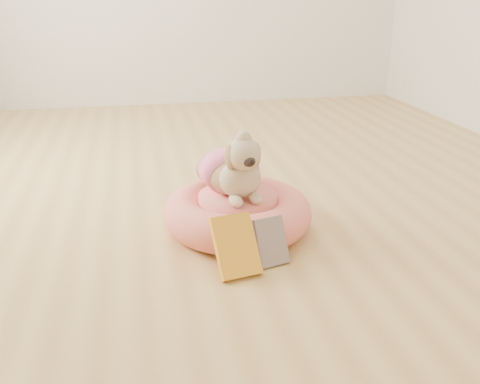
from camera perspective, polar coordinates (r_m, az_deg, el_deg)
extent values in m
plane|color=tan|center=(2.76, -2.05, 0.10)|extent=(4.50, 4.50, 0.00)
cylinder|color=#FF6663|center=(2.32, -0.24, -2.89)|extent=(0.46, 0.46, 0.10)
torus|color=#FF6663|center=(2.30, -0.24, -2.13)|extent=(0.64, 0.64, 0.16)
cylinder|color=#FF6663|center=(2.29, -0.25, -1.24)|extent=(0.34, 0.34, 0.09)
cube|color=yellow|center=(1.96, -0.46, -5.78)|extent=(0.18, 0.19, 0.21)
cube|color=silver|center=(2.04, 3.36, -5.29)|extent=(0.14, 0.12, 0.17)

